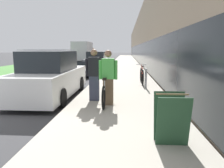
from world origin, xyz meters
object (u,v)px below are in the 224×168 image
at_px(bike_rack_hoop, 146,76).
at_px(sandwich_board_sign, 171,118).
at_px(tandem_bicycle, 106,91).
at_px(parked_sedan_far, 96,61).
at_px(person_bystander, 94,75).
at_px(vintage_roadster_curbside, 84,70).
at_px(parked_sedan_curbside, 50,77).
at_px(cruiser_bike_nearest, 142,76).
at_px(person_rider, 108,78).
at_px(moving_truck, 83,52).

relative_size(bike_rack_hoop, sandwich_board_sign, 0.94).
height_order(tandem_bicycle, parked_sedan_far, parked_sedan_far).
xyz_separation_m(person_bystander, vintage_roadster_curbside, (-1.78, 7.45, -0.55)).
xyz_separation_m(parked_sedan_curbside, vintage_roadster_curbside, (-0.02, 6.55, -0.36)).
bearing_deg(sandwich_board_sign, cruiser_bike_nearest, 90.26).
bearing_deg(parked_sedan_far, sandwich_board_sign, -77.89).
xyz_separation_m(person_rider, moving_truck, (-5.85, 26.13, 0.48)).
height_order(parked_sedan_curbside, vintage_roadster_curbside, parked_sedan_curbside).
height_order(person_rider, parked_sedan_far, person_rider).
height_order(sandwich_board_sign, parked_sedan_far, parked_sedan_far).
xyz_separation_m(tandem_bicycle, sandwich_board_sign, (1.41, -2.94, 0.09)).
xyz_separation_m(tandem_bicycle, parked_sedan_curbside, (-2.17, 1.14, 0.28)).
distance_m(vintage_roadster_curbside, moving_truck, 18.53).
xyz_separation_m(person_rider, parked_sedan_far, (-2.25, 14.01, -0.24)).
bearing_deg(bike_rack_hoop, vintage_roadster_curbside, 126.34).
relative_size(cruiser_bike_nearest, vintage_roadster_curbside, 0.46).
height_order(person_bystander, parked_sedan_curbside, person_bystander).
xyz_separation_m(person_rider, sandwich_board_sign, (1.33, -2.65, -0.37)).
bearing_deg(bike_rack_hoop, parked_sedan_curbside, -156.59).
distance_m(cruiser_bike_nearest, sandwich_board_sign, 6.83).
xyz_separation_m(parked_sedan_curbside, moving_truck, (-3.59, 24.70, 0.66)).
bearing_deg(person_bystander, parked_sedan_curbside, 152.85).
bearing_deg(parked_sedan_curbside, person_rider, -32.36).
bearing_deg(parked_sedan_curbside, tandem_bicycle, -27.63).
xyz_separation_m(tandem_bicycle, moving_truck, (-5.76, 25.84, 0.94)).
xyz_separation_m(tandem_bicycle, vintage_roadster_curbside, (-2.19, 7.69, -0.08)).
distance_m(vintage_roadster_curbside, parked_sedan_far, 6.04).
distance_m(tandem_bicycle, bike_rack_hoop, 3.09).
bearing_deg(moving_truck, tandem_bicycle, -77.43).
height_order(person_bystander, cruiser_bike_nearest, person_bystander).
xyz_separation_m(person_rider, vintage_roadster_curbside, (-2.28, 7.98, -0.54)).
xyz_separation_m(person_bystander, parked_sedan_curbside, (-1.76, 0.90, -0.19)).
bearing_deg(bike_rack_hoop, sandwich_board_sign, -90.53).
bearing_deg(person_rider, tandem_bicycle, 106.08).
bearing_deg(tandem_bicycle, vintage_roadster_curbside, 105.92).
height_order(vintage_roadster_curbside, moving_truck, moving_truck).
relative_size(person_rider, moving_truck, 0.24).
distance_m(bike_rack_hoop, sandwich_board_sign, 5.65).
distance_m(sandwich_board_sign, parked_sedan_curbside, 5.43).
distance_m(person_rider, person_bystander, 0.72).
xyz_separation_m(person_rider, bike_rack_hoop, (1.38, 3.01, -0.30)).
height_order(cruiser_bike_nearest, sandwich_board_sign, cruiser_bike_nearest).
bearing_deg(sandwich_board_sign, vintage_roadster_curbside, 108.74).
height_order(person_rider, moving_truck, moving_truck).
relative_size(parked_sedan_curbside, vintage_roadster_curbside, 1.16).
bearing_deg(person_bystander, parked_sedan_far, 97.41).
height_order(person_bystander, sandwich_board_sign, person_bystander).
relative_size(cruiser_bike_nearest, parked_sedan_curbside, 0.39).
bearing_deg(sandwich_board_sign, parked_sedan_far, 102.11).
bearing_deg(tandem_bicycle, parked_sedan_curbside, 152.37).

